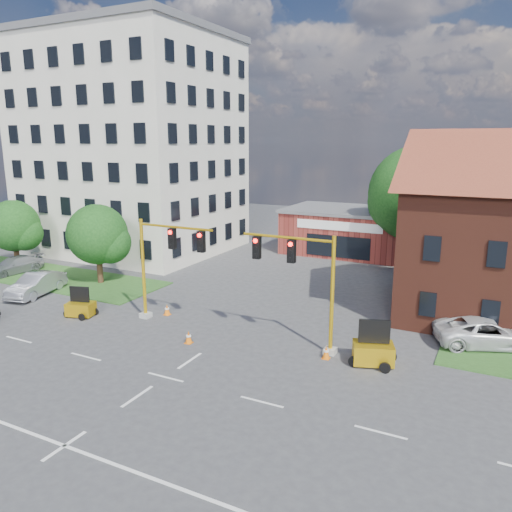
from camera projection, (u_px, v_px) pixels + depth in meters
name	position (u px, v px, depth m)	size (l,w,h in m)	color
ground	(166.00, 377.00, 23.22)	(120.00, 120.00, 0.00)	#3D3D3F
grass_verge_nw	(41.00, 275.00, 40.68)	(22.00, 6.00, 0.08)	#29501E
lane_markings	(121.00, 407.00, 20.61)	(60.00, 36.00, 0.01)	white
office_block	(131.00, 145.00, 48.71)	(18.40, 15.40, 20.60)	beige
brick_shop	(351.00, 230.00, 48.81)	(12.40, 8.40, 4.30)	maroon
tree_large	(422.00, 197.00, 42.36)	(8.64, 8.23, 10.42)	#342113
tree_nw_front	(101.00, 237.00, 37.63)	(4.77, 4.54, 6.12)	#342113
tree_nw_rear	(16.00, 228.00, 42.49)	(4.59, 4.37, 5.85)	#342113
signal_mast_west	(165.00, 259.00, 29.46)	(5.30, 0.60, 6.20)	#989892
signal_mast_east	(302.00, 277.00, 25.64)	(5.30, 0.60, 6.20)	#989892
trailer_west	(81.00, 307.00, 31.15)	(1.86, 1.49, 1.85)	gold
trailer_east	(373.00, 351.00, 24.41)	(2.26, 1.87, 2.21)	gold
cone_a	(189.00, 337.00, 27.05)	(0.40, 0.40, 0.70)	orange
cone_b	(167.00, 310.00, 31.44)	(0.40, 0.40, 0.70)	orange
cone_c	(326.00, 352.00, 25.13)	(0.40, 0.40, 0.70)	orange
cone_d	(378.00, 341.00, 26.48)	(0.40, 0.40, 0.70)	orange
pickup_white	(488.00, 333.00, 26.57)	(2.53, 5.49, 1.52)	silver
sedan_silver_front	(36.00, 284.00, 35.37)	(1.70, 4.87, 1.60)	#A0A2A8
sedan_silver_rear	(14.00, 265.00, 41.16)	(1.94, 4.76, 1.38)	#A0A2A8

